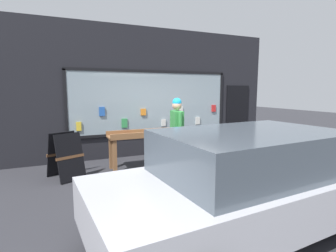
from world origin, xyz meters
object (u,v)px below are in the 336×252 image
Objects in this scene: display_table_main at (163,136)px; small_dog at (160,162)px; person_browsing at (177,128)px; sandwich_board_sign at (65,155)px; parked_car at (249,180)px.

display_table_main reaches higher than small_dog.
small_dog is (-0.52, -0.18, -0.75)m from person_browsing.
small_dog is at bearing 118.89° from person_browsing.
sandwich_board_sign reaches higher than display_table_main.
sandwich_board_sign is (-2.39, -0.11, -0.24)m from display_table_main.
person_browsing reaches higher than display_table_main.
parked_car reaches higher than small_dog.
small_dog is 0.13× the size of parked_car.
person_browsing is 0.93m from small_dog.
parked_car is at bearing 169.58° from small_dog.
parked_car is (0.18, -2.80, 0.44)m from small_dog.
person_browsing is 0.40× the size of parked_car.
small_dog is (-0.39, -0.71, -0.46)m from display_table_main.
display_table_main is 2.41m from sandwich_board_sign.
sandwich_board_sign is at bearing -177.47° from display_table_main.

